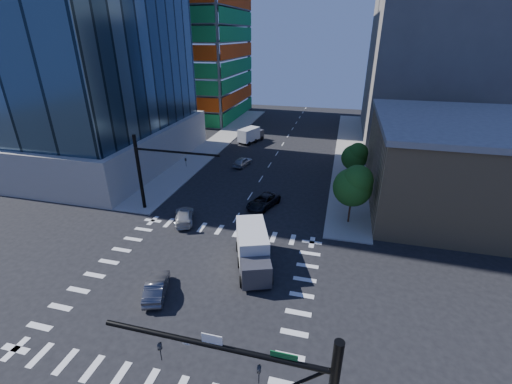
% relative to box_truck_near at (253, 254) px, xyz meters
% --- Properties ---
extents(ground, '(160.00, 160.00, 0.00)m').
position_rel_box_truck_near_xyz_m(ground, '(-4.25, -3.55, -1.51)').
color(ground, black).
rests_on(ground, ground).
extents(road_markings, '(20.00, 20.00, 0.01)m').
position_rel_box_truck_near_xyz_m(road_markings, '(-4.25, -3.55, -1.51)').
color(road_markings, silver).
rests_on(road_markings, ground).
extents(sidewalk_ne, '(5.00, 60.00, 0.15)m').
position_rel_box_truck_near_xyz_m(sidewalk_ne, '(8.25, 36.45, -1.44)').
color(sidewalk_ne, '#9B9A93').
rests_on(sidewalk_ne, ground).
extents(sidewalk_nw, '(5.00, 60.00, 0.15)m').
position_rel_box_truck_near_xyz_m(sidewalk_nw, '(-16.75, 36.45, -1.44)').
color(sidewalk_nw, '#9B9A93').
rests_on(sidewalk_nw, ground).
extents(construction_building, '(25.16, 34.50, 70.60)m').
position_rel_box_truck_near_xyz_m(construction_building, '(-31.67, 58.38, 23.10)').
color(construction_building, slate).
rests_on(construction_building, ground).
extents(commercial_building, '(20.50, 22.50, 10.60)m').
position_rel_box_truck_near_xyz_m(commercial_building, '(20.75, 18.45, 3.80)').
color(commercial_building, tan).
rests_on(commercial_building, ground).
extents(bg_building_ne, '(24.00, 30.00, 28.00)m').
position_rel_box_truck_near_xyz_m(bg_building_ne, '(22.75, 51.45, 12.49)').
color(bg_building_ne, '#5D5753').
rests_on(bg_building_ne, ground).
extents(signal_mast_nw, '(10.20, 0.40, 9.00)m').
position_rel_box_truck_near_xyz_m(signal_mast_nw, '(-14.25, 7.95, 3.98)').
color(signal_mast_nw, black).
rests_on(signal_mast_nw, sidewalk_nw).
extents(tree_south, '(4.16, 4.16, 6.82)m').
position_rel_box_truck_near_xyz_m(tree_south, '(8.38, 10.36, 3.17)').
color(tree_south, '#382316').
rests_on(tree_south, sidewalk_ne).
extents(tree_north, '(3.54, 3.52, 5.78)m').
position_rel_box_truck_near_xyz_m(tree_north, '(8.68, 22.36, 2.48)').
color(tree_north, '#382316').
rests_on(tree_north, sidewalk_ne).
extents(car_nb_far, '(3.95, 5.56, 1.41)m').
position_rel_box_truck_near_xyz_m(car_nb_far, '(-1.88, 11.94, -0.81)').
color(car_nb_far, black).
rests_on(car_nb_far, ground).
extents(car_sb_near, '(3.66, 5.23, 1.41)m').
position_rel_box_truck_near_xyz_m(car_sb_near, '(-9.70, 6.22, -0.81)').
color(car_sb_near, beige).
rests_on(car_sb_near, ground).
extents(car_sb_mid, '(2.60, 4.48, 1.43)m').
position_rel_box_truck_near_xyz_m(car_sb_mid, '(-8.39, 25.06, -0.80)').
color(car_sb_mid, '#ACAEB4').
rests_on(car_sb_mid, ground).
extents(car_sb_cross, '(2.84, 4.58, 1.42)m').
position_rel_box_truck_near_xyz_m(car_sb_cross, '(-6.68, -5.33, -0.80)').
color(car_sb_cross, '#515156').
rests_on(car_sb_cross, ground).
extents(box_truck_near, '(4.88, 7.07, 3.42)m').
position_rel_box_truck_near_xyz_m(box_truck_near, '(0.00, 0.00, 0.00)').
color(box_truck_near, black).
rests_on(box_truck_near, ground).
extents(box_truck_far, '(4.08, 5.98, 2.89)m').
position_rel_box_truck_near_xyz_m(box_truck_far, '(-10.47, 38.35, -0.23)').
color(box_truck_far, black).
rests_on(box_truck_far, ground).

